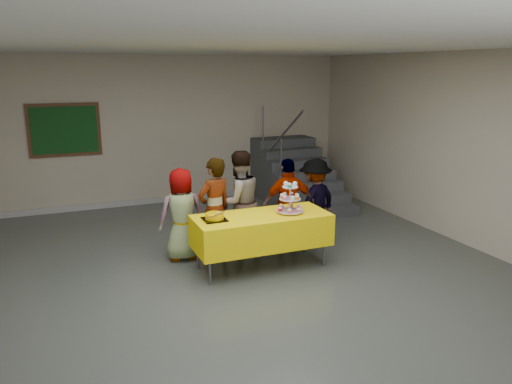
% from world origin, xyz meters
% --- Properties ---
extents(room_shell, '(10.00, 10.04, 3.02)m').
position_xyz_m(room_shell, '(0.00, 0.02, 2.13)').
color(room_shell, '#4C514C').
rests_on(room_shell, ground).
extents(bake_table, '(1.88, 0.78, 0.77)m').
position_xyz_m(bake_table, '(0.62, 0.97, 0.56)').
color(bake_table, '#595960').
rests_on(bake_table, ground).
extents(cupcake_stand, '(0.38, 0.38, 0.44)m').
position_xyz_m(cupcake_stand, '(1.03, 0.92, 0.94)').
color(cupcake_stand, silver).
rests_on(cupcake_stand, bake_table).
extents(bear_cake, '(0.32, 0.36, 0.12)m').
position_xyz_m(bear_cake, '(-0.05, 0.99, 0.83)').
color(bear_cake, black).
rests_on(bear_cake, bake_table).
extents(schoolchild_a, '(0.67, 0.44, 1.36)m').
position_xyz_m(schoolchild_a, '(-0.31, 1.72, 0.68)').
color(schoolchild_a, slate).
rests_on(schoolchild_a, ground).
extents(schoolchild_b, '(0.64, 0.53, 1.52)m').
position_xyz_m(schoolchild_b, '(0.11, 1.49, 0.76)').
color(schoolchild_b, slate).
rests_on(schoolchild_b, ground).
extents(schoolchild_c, '(0.83, 0.69, 1.56)m').
position_xyz_m(schoolchild_c, '(0.57, 1.72, 0.78)').
color(schoolchild_c, slate).
rests_on(schoolchild_c, ground).
extents(schoolchild_d, '(0.87, 0.45, 1.42)m').
position_xyz_m(schoolchild_d, '(1.29, 1.49, 0.71)').
color(schoolchild_d, slate).
rests_on(schoolchild_d, ground).
extents(schoolchild_e, '(1.01, 0.81, 1.37)m').
position_xyz_m(schoolchild_e, '(1.80, 1.59, 0.69)').
color(schoolchild_e, slate).
rests_on(schoolchild_e, ground).
extents(staircase, '(1.30, 2.40, 2.04)m').
position_xyz_m(staircase, '(2.70, 4.13, 0.49)').
color(staircase, '#424447').
rests_on(staircase, ground).
extents(noticeboard, '(1.30, 0.05, 1.00)m').
position_xyz_m(noticeboard, '(-1.72, 4.96, 1.60)').
color(noticeboard, '#472B16').
rests_on(noticeboard, ground).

